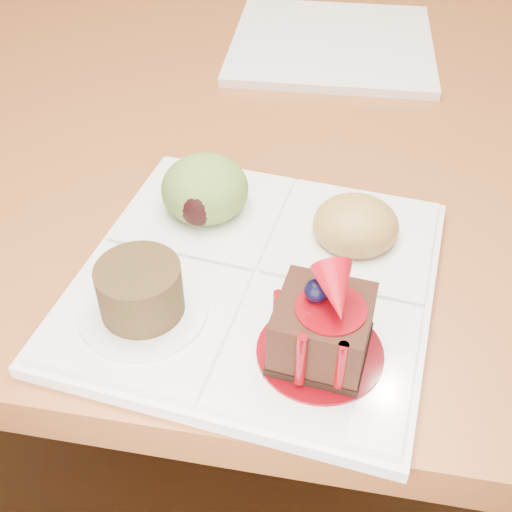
# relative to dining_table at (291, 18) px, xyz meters

# --- Properties ---
(ground) EXTENTS (6.00, 6.00, 0.00)m
(ground) POSITION_rel_dining_table_xyz_m (0.00, 0.00, -0.68)
(ground) COLOR brown
(dining_table) EXTENTS (1.00, 1.80, 0.75)m
(dining_table) POSITION_rel_dining_table_xyz_m (0.00, 0.00, 0.00)
(dining_table) COLOR #985127
(dining_table) RESTS_ON ground
(sampler_plate) EXTENTS (0.32, 0.32, 0.11)m
(sampler_plate) POSITION_rel_dining_table_xyz_m (0.07, -0.75, 0.09)
(sampler_plate) COLOR white
(sampler_plate) RESTS_ON dining_table
(second_plate) EXTENTS (0.29, 0.29, 0.01)m
(second_plate) POSITION_rel_dining_table_xyz_m (0.09, -0.26, 0.07)
(second_plate) COLOR white
(second_plate) RESTS_ON dining_table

